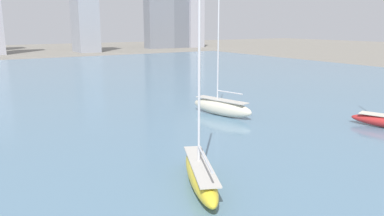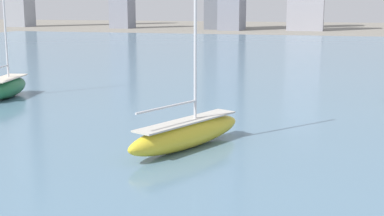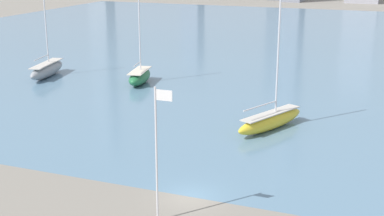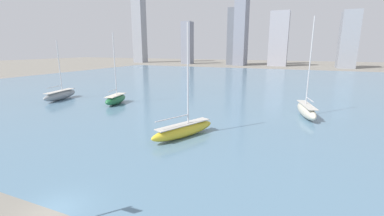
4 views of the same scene
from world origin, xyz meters
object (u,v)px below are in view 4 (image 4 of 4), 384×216
object	(u,v)px
sailboat_yellow	(184,129)
sailboat_cream	(306,110)
sailboat_green	(116,99)
sailboat_gray	(60,95)

from	to	relation	value
sailboat_yellow	sailboat_cream	distance (m)	22.45
sailboat_yellow	sailboat_cream	size ratio (longest dim) A/B	0.88
sailboat_yellow	sailboat_green	size ratio (longest dim) A/B	1.00
sailboat_yellow	sailboat_green	bearing A→B (deg)	173.23
sailboat_green	sailboat_gray	world-z (taller)	sailboat_green
sailboat_yellow	sailboat_gray	xyz separation A→B (m)	(-35.86, 11.74, 0.09)
sailboat_green	sailboat_gray	xyz separation A→B (m)	(-14.49, -1.08, 0.03)
sailboat_cream	sailboat_green	bearing A→B (deg)	172.71
sailboat_yellow	sailboat_gray	distance (m)	37.73
sailboat_green	sailboat_cream	size ratio (longest dim) A/B	0.88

